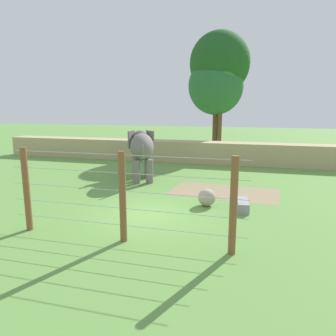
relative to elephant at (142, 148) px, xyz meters
name	(u,v)px	position (x,y,z in m)	size (l,w,h in m)	color
ground_plane	(148,214)	(2.51, -6.28, -2.04)	(120.00, 120.00, 0.00)	#609342
dirt_patch	(224,192)	(5.43, -1.71, -2.04)	(5.82, 3.22, 0.01)	#937F5B
embankment_wall	(199,152)	(2.51, 7.23, -1.17)	(36.00, 1.80, 1.75)	tan
elephant	(142,148)	(0.00, 0.00, 0.00)	(2.58, 3.91, 3.08)	slate
enrichment_ball	(207,197)	(4.84, -4.42, -1.63)	(0.83, 0.83, 0.83)	tan
cable_fence	(121,197)	(2.54, -9.12, -0.43)	(8.64, 0.24, 3.20)	brown
feed_trough	(243,205)	(6.52, -4.55, -1.82)	(0.65, 1.45, 0.44)	gray
tree_far_left	(216,86)	(2.90, 14.29, 4.63)	(5.56, 5.56, 9.61)	brown
tree_left_of_centre	(220,63)	(3.19, 14.65, 6.87)	(6.05, 6.05, 12.12)	brown
tree_behind_wall	(221,76)	(3.49, 13.66, 5.56)	(3.62, 3.62, 9.61)	brown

